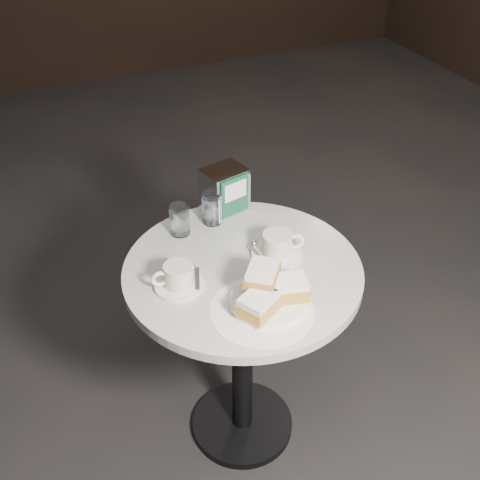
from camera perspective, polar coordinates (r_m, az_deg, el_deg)
name	(u,v)px	position (r m, az deg, el deg)	size (l,w,h in m)	color
ground	(242,426)	(2.29, 0.21, -17.18)	(7.00, 7.00, 0.00)	black
cafe_table	(243,317)	(1.88, 0.24, -7.28)	(0.70, 0.70, 0.74)	black
sugar_spill	(262,310)	(1.61, 2.12, -6.66)	(0.28, 0.28, 0.00)	white
beignet_plate	(269,293)	(1.61, 2.78, -5.04)	(0.25, 0.25, 0.10)	white
coffee_cup_left	(178,278)	(1.67, -5.89, -3.57)	(0.15, 0.15, 0.07)	white
coffee_cup_right	(278,247)	(1.78, 3.58, -0.62)	(0.18, 0.18, 0.08)	white
water_glass_left	(180,220)	(1.87, -5.75, 1.88)	(0.06, 0.06, 0.10)	white
water_glass_right	(212,208)	(1.91, -2.67, 3.04)	(0.08, 0.08, 0.11)	silver
napkin_dispenser	(225,191)	(1.95, -1.45, 4.71)	(0.15, 0.14, 0.15)	silver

